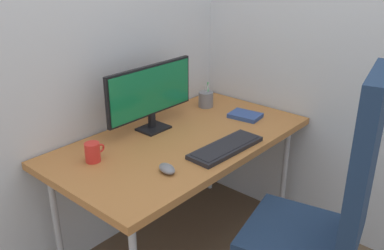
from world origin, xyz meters
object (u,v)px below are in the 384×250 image
Objects in this scene: pen_holder at (206,99)px; coffee_mug at (93,152)px; monitor at (151,93)px; keyboard at (226,147)px; mouse at (167,169)px; notebook at (245,115)px; office_chair at (325,212)px.

coffee_mug is at bearing -175.54° from pen_holder.
keyboard is (0.06, -0.48, -0.21)m from monitor.
notebook is at bearing 23.97° from mouse.
keyboard is 2.44× the size of notebook.
office_chair is 0.73m from mouse.
keyboard is 0.48m from notebook.
keyboard is at bearing 85.79° from office_chair.
monitor reaches higher than keyboard.
coffee_mug reaches higher than notebook.
monitor is at bearing 141.21° from notebook.
office_chair reaches higher than coffee_mug.
pen_holder is 1.48× the size of coffee_mug.
keyboard is at bearing -37.98° from coffee_mug.
mouse is 0.90m from pen_holder.
notebook is 1.69× the size of coffee_mug.
office_chair is at bearing -94.21° from keyboard.
keyboard is at bearing -165.17° from notebook.
notebook is 1.00m from coffee_mug.
coffee_mug is (-0.49, 0.99, 0.15)m from office_chair.
pen_holder is 0.96m from coffee_mug.
office_chair is at bearing -129.97° from notebook.
keyboard and notebook have the same top height.
pen_holder is (0.80, 0.42, 0.03)m from mouse.
mouse reaches higher than keyboard.
keyboard is 4.12× the size of coffee_mug.
mouse is 0.65× the size of pen_holder.
notebook is (0.50, -0.30, -0.21)m from monitor.
office_chair is at bearing -89.00° from monitor.
monitor is at bearing -179.70° from pen_holder.
notebook is at bearing 22.35° from keyboard.
keyboard is at bearing -131.38° from pen_holder.
pen_holder is at bearing 43.67° from mouse.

